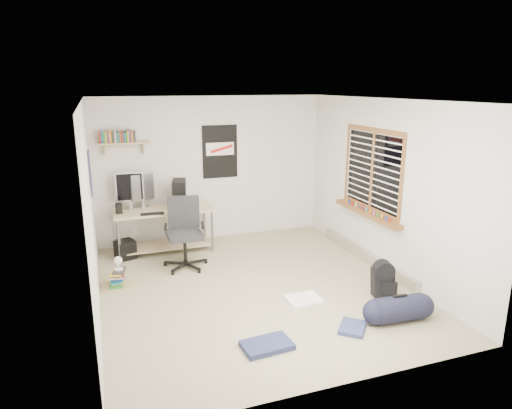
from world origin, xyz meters
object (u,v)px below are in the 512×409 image
object	(u,v)px
desk	(165,230)
duffel_bag	(399,310)
book_stack	(118,276)
office_chair	(185,236)
backpack	(383,281)

from	to	relation	value
desk	duffel_bag	xyz separation A→B (m)	(2.22, -3.26, -0.22)
desk	book_stack	distance (m)	1.45
duffel_bag	book_stack	world-z (taller)	duffel_bag
desk	office_chair	distance (m)	0.84
backpack	office_chair	bearing A→B (deg)	155.12
office_chair	book_stack	bearing A→B (deg)	-150.09
desk	book_stack	bearing A→B (deg)	-115.24
duffel_bag	book_stack	xyz separation A→B (m)	(-3.04, 2.08, 0.01)
backpack	book_stack	xyz separation A→B (m)	(-3.25, 1.45, -0.05)
backpack	duffel_bag	size ratio (longest dim) A/B	0.61
backpack	book_stack	distance (m)	3.56
duffel_bag	office_chair	bearing A→B (deg)	133.87
office_chair	duffel_bag	distance (m)	3.20
office_chair	duffel_bag	xyz separation A→B (m)	(2.03, -2.45, -0.35)
office_chair	duffel_bag	world-z (taller)	office_chair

